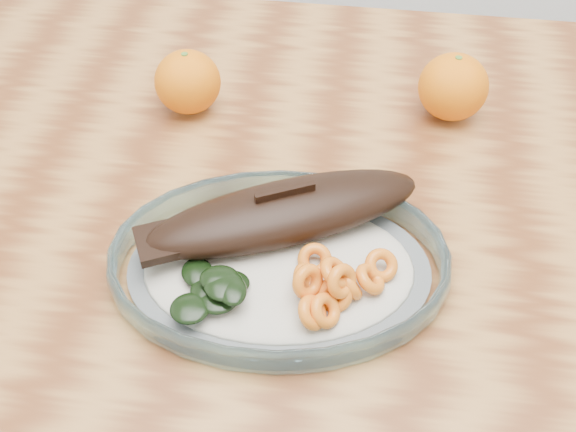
{
  "coord_description": "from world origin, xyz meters",
  "views": [
    {
      "loc": [
        0.05,
        -0.59,
        1.28
      ],
      "look_at": [
        -0.03,
        -0.08,
        0.77
      ],
      "focal_mm": 45.0,
      "sensor_mm": 36.0,
      "label": 1
    }
  ],
  "objects_px": {
    "plated_meal": "(279,258)",
    "orange_left": "(188,82)",
    "dining_table": "(319,245)",
    "orange_right": "(453,87)"
  },
  "relations": [
    {
      "from": "plated_meal",
      "to": "orange_left",
      "type": "bearing_deg",
      "value": 113.81
    },
    {
      "from": "dining_table",
      "to": "plated_meal",
      "type": "height_order",
      "value": "plated_meal"
    },
    {
      "from": "dining_table",
      "to": "plated_meal",
      "type": "distance_m",
      "value": 0.18
    },
    {
      "from": "dining_table",
      "to": "orange_left",
      "type": "bearing_deg",
      "value": 146.86
    },
    {
      "from": "plated_meal",
      "to": "orange_left",
      "type": "distance_m",
      "value": 0.29
    },
    {
      "from": "orange_left",
      "to": "orange_right",
      "type": "relative_size",
      "value": 0.96
    },
    {
      "from": "orange_right",
      "to": "plated_meal",
      "type": "bearing_deg",
      "value": -120.71
    },
    {
      "from": "orange_left",
      "to": "orange_right",
      "type": "distance_m",
      "value": 0.32
    },
    {
      "from": "plated_meal",
      "to": "orange_left",
      "type": "height_order",
      "value": "plated_meal"
    },
    {
      "from": "plated_meal",
      "to": "orange_right",
      "type": "relative_size",
      "value": 7.8
    }
  ]
}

